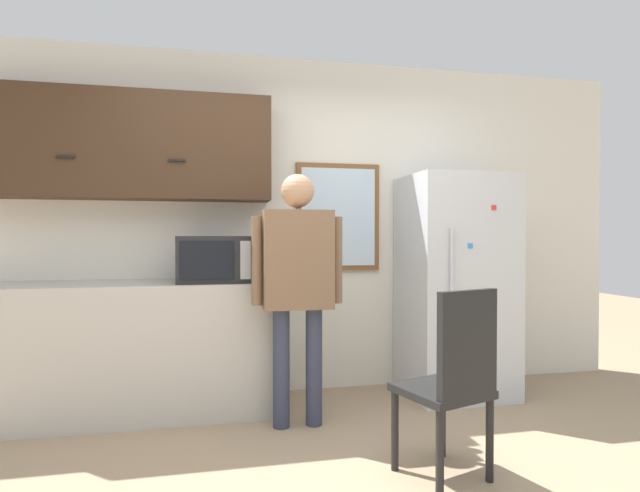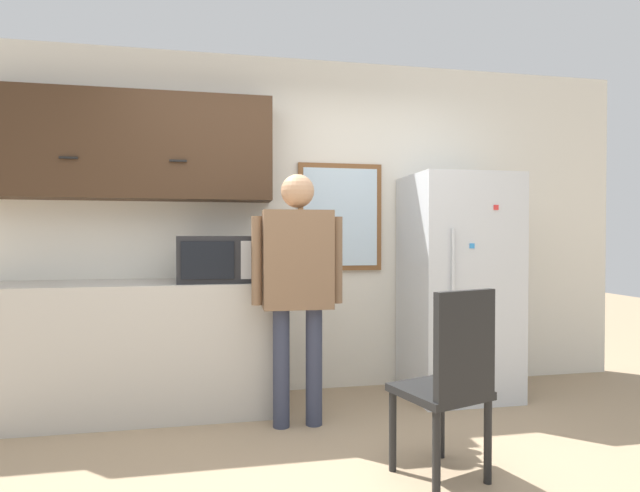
{
  "view_description": "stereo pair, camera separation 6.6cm",
  "coord_description": "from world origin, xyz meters",
  "px_view_note": "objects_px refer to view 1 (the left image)",
  "views": [
    {
      "loc": [
        -0.54,
        -2.26,
        1.25
      ],
      "look_at": [
        0.15,
        0.96,
        1.19
      ],
      "focal_mm": 28.0,
      "sensor_mm": 36.0,
      "label": 1
    },
    {
      "loc": [
        -0.47,
        -2.27,
        1.25
      ],
      "look_at": [
        0.15,
        0.96,
        1.19
      ],
      "focal_mm": 28.0,
      "sensor_mm": 36.0,
      "label": 2
    }
  ],
  "objects_px": {
    "person": "(298,273)",
    "refrigerator": "(455,285)",
    "chair": "(453,377)",
    "microwave": "(214,259)"
  },
  "relations": [
    {
      "from": "person",
      "to": "refrigerator",
      "type": "height_order",
      "value": "refrigerator"
    },
    {
      "from": "chair",
      "to": "person",
      "type": "bearing_deg",
      "value": -72.6
    },
    {
      "from": "microwave",
      "to": "person",
      "type": "xyz_separation_m",
      "value": [
        0.54,
        -0.38,
        -0.08
      ]
    },
    {
      "from": "microwave",
      "to": "chair",
      "type": "xyz_separation_m",
      "value": [
        1.19,
        -1.29,
        -0.56
      ]
    },
    {
      "from": "refrigerator",
      "to": "chair",
      "type": "xyz_separation_m",
      "value": [
        -0.7,
        -1.33,
        -0.33
      ]
    },
    {
      "from": "microwave",
      "to": "refrigerator",
      "type": "distance_m",
      "value": 1.9
    },
    {
      "from": "person",
      "to": "chair",
      "type": "distance_m",
      "value": 1.22
    },
    {
      "from": "microwave",
      "to": "chair",
      "type": "distance_m",
      "value": 1.84
    },
    {
      "from": "microwave",
      "to": "chair",
      "type": "relative_size",
      "value": 0.51
    },
    {
      "from": "microwave",
      "to": "person",
      "type": "distance_m",
      "value": 0.66
    }
  ]
}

